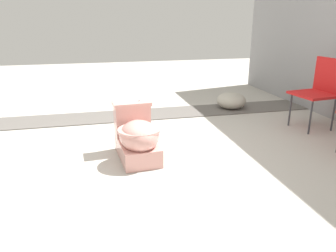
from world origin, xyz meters
The scene contains 5 objects.
ground_plane centered at (0.00, 0.00, 0.00)m, with size 14.00×14.00×0.00m, color #B7B2A8.
gravel_strip centered at (-1.34, 0.50, 0.01)m, with size 0.56×8.00×0.01m, color #605B56.
toilet centered at (0.09, -0.03, 0.22)m, with size 0.66×0.42×0.52m.
folding_chair_left centered at (-0.33, 2.24, 0.51)m, with size 0.49×0.49×0.83m.
boulder_near centered at (-1.37, 1.57, 0.12)m, with size 0.43×0.42×0.24m, color #ADA899.
Camera 1 is at (2.96, -0.42, 1.29)m, focal length 35.00 mm.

